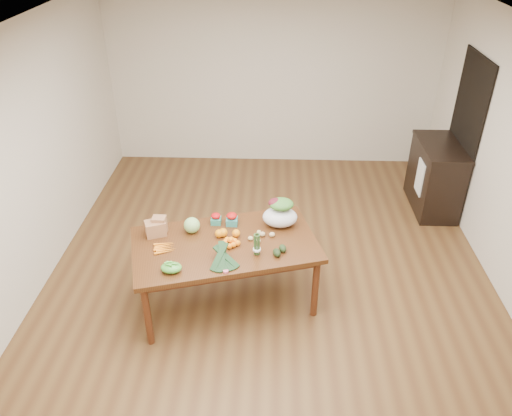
{
  "coord_description": "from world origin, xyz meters",
  "views": [
    {
      "loc": [
        0.02,
        -4.48,
        3.64
      ],
      "look_at": [
        -0.15,
        0.0,
        0.89
      ],
      "focal_mm": 35.0,
      "sensor_mm": 36.0,
      "label": 1
    }
  ],
  "objects_px": {
    "paper_bag": "(155,227)",
    "cabbage": "(192,225)",
    "mandarin_cluster": "(231,241)",
    "cabinet": "(435,177)",
    "kale_bunch": "(223,259)",
    "asparagus_bundle": "(257,244)",
    "salad_bag": "(280,214)",
    "dining_table": "(226,272)"
  },
  "relations": [
    {
      "from": "dining_table",
      "to": "cabbage",
      "type": "xyz_separation_m",
      "value": [
        -0.35,
        0.18,
        0.46
      ]
    },
    {
      "from": "cabbage",
      "to": "mandarin_cluster",
      "type": "bearing_deg",
      "value": -27.08
    },
    {
      "from": "paper_bag",
      "to": "cabbage",
      "type": "distance_m",
      "value": 0.37
    },
    {
      "from": "dining_table",
      "to": "cabinet",
      "type": "distance_m",
      "value": 3.34
    },
    {
      "from": "mandarin_cluster",
      "to": "asparagus_bundle",
      "type": "bearing_deg",
      "value": -30.01
    },
    {
      "from": "cabbage",
      "to": "asparagus_bundle",
      "type": "height_order",
      "value": "asparagus_bundle"
    },
    {
      "from": "cabbage",
      "to": "paper_bag",
      "type": "bearing_deg",
      "value": -170.45
    },
    {
      "from": "dining_table",
      "to": "paper_bag",
      "type": "height_order",
      "value": "paper_bag"
    },
    {
      "from": "cabinet",
      "to": "kale_bunch",
      "type": "distance_m",
      "value": 3.57
    },
    {
      "from": "cabbage",
      "to": "mandarin_cluster",
      "type": "height_order",
      "value": "cabbage"
    },
    {
      "from": "dining_table",
      "to": "salad_bag",
      "type": "xyz_separation_m",
      "value": [
        0.55,
        0.34,
        0.52
      ]
    },
    {
      "from": "cabbage",
      "to": "salad_bag",
      "type": "height_order",
      "value": "salad_bag"
    },
    {
      "from": "asparagus_bundle",
      "to": "salad_bag",
      "type": "distance_m",
      "value": 0.57
    },
    {
      "from": "kale_bunch",
      "to": "salad_bag",
      "type": "bearing_deg",
      "value": 37.56
    },
    {
      "from": "cabinet",
      "to": "asparagus_bundle",
      "type": "distance_m",
      "value": 3.24
    },
    {
      "from": "cabbage",
      "to": "mandarin_cluster",
      "type": "xyz_separation_m",
      "value": [
        0.41,
        -0.21,
        -0.04
      ]
    },
    {
      "from": "mandarin_cluster",
      "to": "salad_bag",
      "type": "relative_size",
      "value": 0.5
    },
    {
      "from": "cabinet",
      "to": "mandarin_cluster",
      "type": "distance_m",
      "value": 3.33
    },
    {
      "from": "cabinet",
      "to": "paper_bag",
      "type": "relative_size",
      "value": 3.83
    },
    {
      "from": "paper_bag",
      "to": "mandarin_cluster",
      "type": "height_order",
      "value": "paper_bag"
    },
    {
      "from": "cabbage",
      "to": "dining_table",
      "type": "bearing_deg",
      "value": -26.73
    },
    {
      "from": "mandarin_cluster",
      "to": "salad_bag",
      "type": "xyz_separation_m",
      "value": [
        0.49,
        0.37,
        0.09
      ]
    },
    {
      "from": "dining_table",
      "to": "salad_bag",
      "type": "relative_size",
      "value": 5.0
    },
    {
      "from": "cabinet",
      "to": "kale_bunch",
      "type": "height_order",
      "value": "cabinet"
    },
    {
      "from": "dining_table",
      "to": "salad_bag",
      "type": "bearing_deg",
      "value": 15.92
    },
    {
      "from": "dining_table",
      "to": "cabbage",
      "type": "distance_m",
      "value": 0.6
    },
    {
      "from": "paper_bag",
      "to": "salad_bag",
      "type": "relative_size",
      "value": 0.73
    },
    {
      "from": "kale_bunch",
      "to": "salad_bag",
      "type": "distance_m",
      "value": 0.88
    },
    {
      "from": "cabinet",
      "to": "paper_bag",
      "type": "bearing_deg",
      "value": -150.52
    },
    {
      "from": "cabinet",
      "to": "asparagus_bundle",
      "type": "xyz_separation_m",
      "value": [
        -2.33,
        -2.21,
        0.4
      ]
    },
    {
      "from": "mandarin_cluster",
      "to": "kale_bunch",
      "type": "relative_size",
      "value": 0.45
    },
    {
      "from": "kale_bunch",
      "to": "dining_table",
      "type": "bearing_deg",
      "value": 77.97
    },
    {
      "from": "paper_bag",
      "to": "dining_table",
      "type": "bearing_deg",
      "value": -9.27
    },
    {
      "from": "cabbage",
      "to": "kale_bunch",
      "type": "xyz_separation_m",
      "value": [
        0.37,
        -0.54,
        -0.0
      ]
    },
    {
      "from": "asparagus_bundle",
      "to": "salad_bag",
      "type": "height_order",
      "value": "salad_bag"
    },
    {
      "from": "dining_table",
      "to": "kale_bunch",
      "type": "height_order",
      "value": "kale_bunch"
    },
    {
      "from": "asparagus_bundle",
      "to": "mandarin_cluster",
      "type": "bearing_deg",
      "value": 134.29
    },
    {
      "from": "mandarin_cluster",
      "to": "cabinet",
      "type": "bearing_deg",
      "value": 38.34
    },
    {
      "from": "cabinet",
      "to": "cabbage",
      "type": "xyz_separation_m",
      "value": [
        -3.01,
        -1.85,
        0.36
      ]
    },
    {
      "from": "dining_table",
      "to": "paper_bag",
      "type": "relative_size",
      "value": 6.81
    },
    {
      "from": "dining_table",
      "to": "cabinet",
      "type": "height_order",
      "value": "cabinet"
    },
    {
      "from": "paper_bag",
      "to": "kale_bunch",
      "type": "relative_size",
      "value": 0.67
    }
  ]
}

